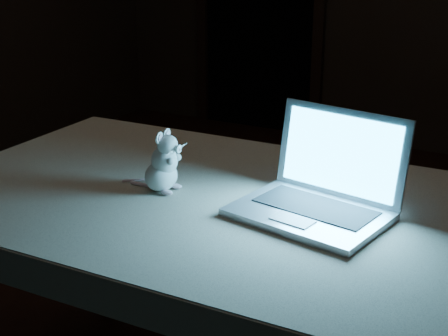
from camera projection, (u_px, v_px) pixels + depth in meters
The scene contains 5 objects.
floor at pixel (237, 312), 2.65m from camera, with size 5.00×5.00×0.00m, color black.
table at pixel (198, 311), 1.96m from camera, with size 1.43×0.92×0.76m, color black, non-canonical shape.
tablecloth at pixel (202, 214), 1.80m from camera, with size 1.52×1.01×0.09m, color beige, non-canonical shape.
laptop at pixel (311, 171), 1.62m from camera, with size 0.38×0.33×0.26m, color silver, non-canonical shape.
plush_mouse at pixel (161, 161), 1.81m from camera, with size 0.13×0.13×0.18m, color silver, non-canonical shape.
Camera 1 is at (1.04, -2.05, 1.46)m, focal length 52.00 mm.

